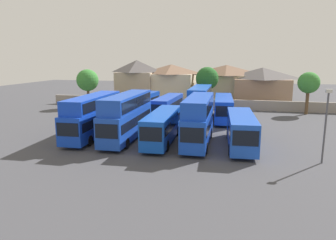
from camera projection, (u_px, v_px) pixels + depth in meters
ground at (188, 113)px, 51.28m from camera, size 140.00×140.00×0.00m
depot_boundary_wall at (193, 103)px, 56.49m from camera, size 56.00×0.50×1.80m
bus_1 at (93, 114)px, 35.61m from camera, size 3.03×11.93×4.81m
bus_2 at (127, 114)px, 34.45m from camera, size 2.80×11.64×5.09m
bus_3 at (163, 125)px, 33.31m from camera, size 2.81×10.90×3.32m
bus_4 at (198, 118)px, 32.35m from camera, size 2.65×10.44×5.07m
bus_5 at (241, 129)px, 31.54m from camera, size 3.19×10.49×3.37m
bus_6 at (140, 104)px, 47.85m from camera, size 3.49×12.08×3.54m
bus_7 at (168, 106)px, 47.02m from camera, size 2.76×10.80×3.32m
bus_8 at (200, 101)px, 45.77m from camera, size 2.77×10.87×4.86m
bus_9 at (223, 107)px, 45.49m from camera, size 3.14×11.82×3.44m
house_terrace_left at (137, 80)px, 66.96m from camera, size 8.28×7.52×8.70m
house_terrace_centre at (171, 82)px, 66.17m from camera, size 10.03×7.77×7.81m
house_terrace_right at (226, 83)px, 63.75m from camera, size 11.54×6.72×7.73m
house_terrace_far_right at (262, 86)px, 61.19m from camera, size 11.09×8.37×7.28m
tree_left_of_lot at (207, 79)px, 57.51m from camera, size 4.26×4.26×7.50m
tree_behind_wall at (88, 80)px, 56.98m from camera, size 4.04×4.04×7.09m
tree_right_of_lot at (309, 83)px, 49.62m from camera, size 3.44×3.44×6.90m
lamp_post_lot_edge at (326, 122)px, 26.18m from camera, size 0.50×0.24×6.48m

